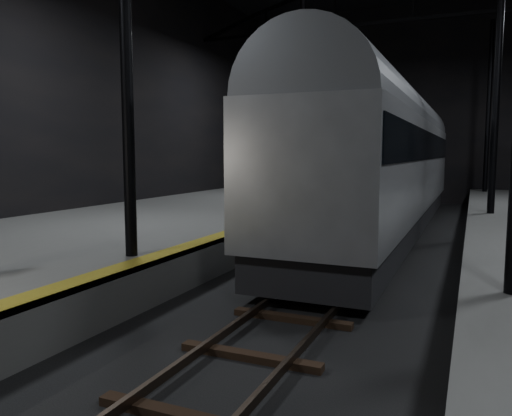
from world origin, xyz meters
The scene contains 5 objects.
ground centered at (0.00, 0.00, 0.00)m, with size 44.00×44.00×0.00m, color black.
platform_left centered at (-7.50, 0.00, 0.50)m, with size 9.00×43.80×1.00m, color #575754.
tactile_strip centered at (-3.25, 0.00, 1.00)m, with size 0.50×43.80×0.01m, color olive.
track centered at (0.00, 0.00, 0.07)m, with size 2.40×43.00×0.24m.
train centered at (0.00, 7.16, 3.26)m, with size 3.27×21.87×5.84m.
Camera 1 is at (3.14, -12.94, 3.27)m, focal length 35.00 mm.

